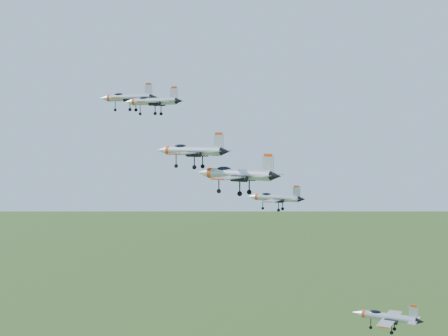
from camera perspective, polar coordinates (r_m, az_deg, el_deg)
The scene contains 6 objects.
jet_lead at distance 127.07m, azimuth -8.82°, elevation 6.39°, with size 13.19×11.02×3.53m.
jet_left_high at distance 107.73m, azimuth -6.55°, elevation 6.08°, with size 11.42×9.50×3.05m.
jet_right_high at distance 91.81m, azimuth -2.99°, elevation 1.61°, with size 12.69×10.41×3.40m.
jet_left_low at distance 105.87m, azimuth 4.70°, elevation -2.72°, with size 10.51×8.69×2.81m.
jet_right_low at distance 88.11m, azimuth 1.16°, elevation -0.55°, with size 14.06×11.62×3.76m.
jet_trail at distance 97.75m, azimuth 14.63°, elevation -13.02°, with size 10.66×8.79×2.85m.
Camera 1 is at (50.92, -90.87, 133.17)m, focal length 50.00 mm.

